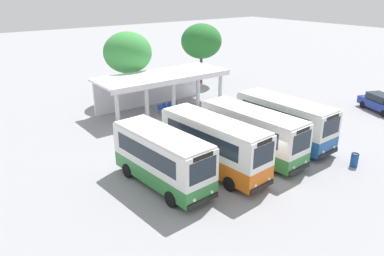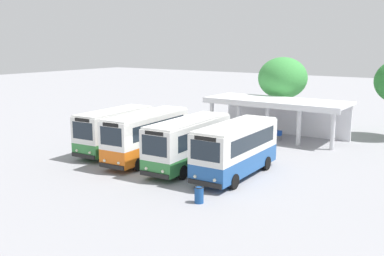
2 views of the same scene
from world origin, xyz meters
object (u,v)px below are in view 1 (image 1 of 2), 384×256
Objects in this scene: city_bus_middle_cream at (252,131)px; waiting_chair_end_by_column at (160,108)px; waiting_chair_second_from_end at (165,107)px; city_bus_fourth_amber at (284,120)px; waiting_chair_fourth_seat at (175,105)px; litter_bin_apron at (354,160)px; waiting_chair_middle_seat at (170,106)px; city_bus_second_in_row at (214,143)px; parked_car_flank at (381,103)px; city_bus_nearest_orange at (162,157)px.

city_bus_middle_cream is 9.29× the size of waiting_chair_end_by_column.
city_bus_fourth_amber is at bearing -74.64° from waiting_chair_second_from_end.
waiting_chair_fourth_seat is at bearing 82.40° from city_bus_middle_cream.
waiting_chair_end_by_column is 0.57m from waiting_chair_second_from_end.
waiting_chair_second_from_end is (0.39, 11.47, -1.30)m from city_bus_middle_cream.
litter_bin_apron is (4.43, -16.51, -0.07)m from waiting_chair_end_by_column.
waiting_chair_second_from_end is at bearing 10.04° from waiting_chair_end_by_column.
waiting_chair_second_from_end is (0.57, 0.10, 0.00)m from waiting_chair_end_by_column.
litter_bin_apron is (2.74, -16.56, -0.07)m from waiting_chair_fourth_seat.
city_bus_second_in_row is at bearing -110.98° from waiting_chair_middle_seat.
city_bus_second_in_row is at bearing -106.12° from waiting_chair_end_by_column.
city_bus_fourth_amber is at bearing 177.83° from parked_car_flank.
city_bus_fourth_amber is at bearing -71.86° from waiting_chair_end_by_column.
city_bus_fourth_amber is 11.49m from waiting_chair_fourth_seat.
waiting_chair_second_from_end is at bearing 103.10° from litter_bin_apron.
parked_car_flank is at bearing 21.24° from litter_bin_apron.
city_bus_second_in_row is 9.27× the size of waiting_chair_end_by_column.
city_bus_nearest_orange reaches higher than waiting_chair_second_from_end.
waiting_chair_fourth_seat is (8.52, 11.15, -1.30)m from city_bus_nearest_orange.
waiting_chair_end_by_column is 1.14m from waiting_chair_middle_seat.
city_bus_second_in_row is at bearing 179.48° from parked_car_flank.
parked_car_flank is at bearing -2.17° from city_bus_fourth_amber.
city_bus_nearest_orange is 8.33× the size of waiting_chair_end_by_column.
litter_bin_apron is (-12.41, -4.82, -0.37)m from parked_car_flank.
city_bus_nearest_orange reaches higher than litter_bin_apron.
city_bus_fourth_amber reaches higher than waiting_chair_fourth_seat.
waiting_chair_fourth_seat is at bearing -6.22° from waiting_chair_middle_seat.
city_bus_nearest_orange reaches higher than waiting_chair_end_by_column.
city_bus_second_in_row is 12.68m from waiting_chair_fourth_seat.
parked_car_flank is (16.67, -0.32, -0.99)m from city_bus_middle_cream.
city_bus_middle_cream reaches higher than waiting_chair_fourth_seat.
waiting_chair_second_from_end is 1.00× the size of waiting_chair_fourth_seat.
waiting_chair_second_from_end is 1.00× the size of waiting_chair_middle_seat.
parked_car_flank is 5.65× the size of waiting_chair_middle_seat.
litter_bin_apron is at bearing -74.98° from waiting_chair_end_by_column.
waiting_chair_end_by_column is at bearing -169.96° from waiting_chair_second_from_end.
city_bus_nearest_orange is 13.09m from waiting_chair_end_by_column.
waiting_chair_middle_seat and waiting_chair_fourth_seat have the same top height.
city_bus_fourth_amber is 8.99× the size of waiting_chair_middle_seat.
city_bus_nearest_orange is at bearing -121.58° from waiting_chair_end_by_column.
waiting_chair_middle_seat is (-15.71, 11.80, -0.31)m from parked_car_flank.
city_bus_nearest_orange is at bearing 173.28° from city_bus_second_in_row.
litter_bin_apron reaches higher than waiting_chair_end_by_column.
litter_bin_apron is (7.76, -5.00, -1.44)m from city_bus_second_in_row.
city_bus_nearest_orange is 0.90× the size of city_bus_second_in_row.
city_bus_fourth_amber is 13.22m from parked_car_flank.
city_bus_middle_cream is at bearing -91.97° from waiting_chair_second_from_end.
waiting_chair_fourth_seat is at bearing -2.57° from waiting_chair_second_from_end.
city_bus_nearest_orange is 8.33× the size of waiting_chair_fourth_seat.
city_bus_fourth_amber reaches higher than parked_car_flank.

